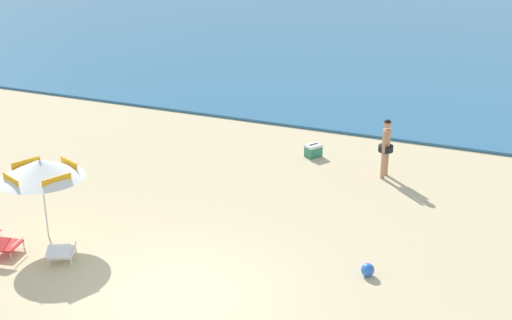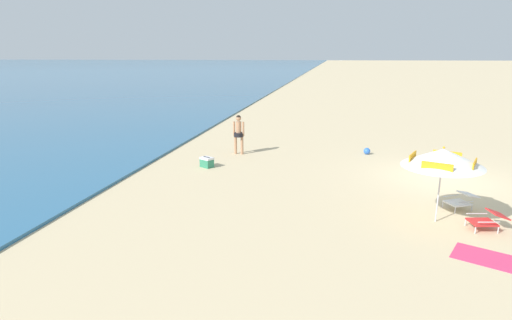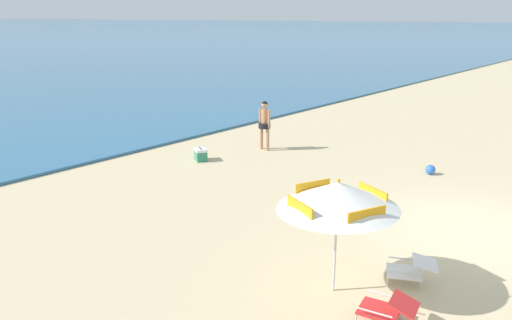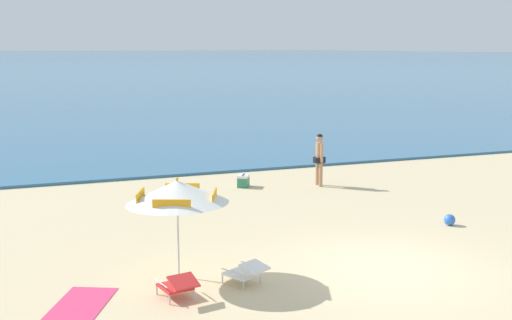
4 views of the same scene
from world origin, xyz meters
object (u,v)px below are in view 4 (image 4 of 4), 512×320
(lounge_chair_beside_umbrella, at_px, (178,285))
(cooler_box, at_px, (243,181))
(beach_towel, at_px, (79,306))
(beach_umbrella_striped_main, at_px, (177,192))
(person_standing_near_shore, at_px, (319,156))
(lounge_chair_under_umbrella, at_px, (246,271))
(beach_ball, at_px, (450,220))

(lounge_chair_beside_umbrella, bearing_deg, cooler_box, 63.09)
(lounge_chair_beside_umbrella, bearing_deg, beach_towel, 169.71)
(beach_umbrella_striped_main, relative_size, lounge_chair_beside_umbrella, 3.03)
(person_standing_near_shore, distance_m, cooler_box, 2.66)
(person_standing_near_shore, xyz_separation_m, cooler_box, (-2.43, 0.74, -0.81))
(cooler_box, height_order, beach_towel, cooler_box)
(lounge_chair_under_umbrella, bearing_deg, beach_towel, 178.44)
(cooler_box, bearing_deg, beach_ball, -61.96)
(beach_umbrella_striped_main, xyz_separation_m, lounge_chair_under_umbrella, (1.11, -0.92, -1.48))
(lounge_chair_under_umbrella, bearing_deg, beach_ball, 18.50)
(cooler_box, bearing_deg, beach_towel, -126.20)
(lounge_chair_under_umbrella, xyz_separation_m, person_standing_near_shore, (5.47, 7.82, 0.73))
(beach_umbrella_striped_main, distance_m, cooler_box, 8.83)
(beach_towel, bearing_deg, person_standing_near_shore, 41.86)
(beach_umbrella_striped_main, xyz_separation_m, cooler_box, (4.15, 7.64, -1.56))
(beach_ball, relative_size, beach_towel, 0.16)
(lounge_chair_under_umbrella, bearing_deg, lounge_chair_beside_umbrella, -170.80)
(beach_umbrella_striped_main, relative_size, person_standing_near_shore, 1.65)
(lounge_chair_under_umbrella, height_order, beach_towel, lounge_chair_under_umbrella)
(person_standing_near_shore, bearing_deg, lounge_chair_under_umbrella, -124.98)
(lounge_chair_beside_umbrella, height_order, cooler_box, lounge_chair_beside_umbrella)
(beach_umbrella_striped_main, relative_size, beach_ball, 9.82)
(person_standing_near_shore, relative_size, cooler_box, 2.90)
(lounge_chair_under_umbrella, distance_m, beach_ball, 6.80)
(lounge_chair_under_umbrella, distance_m, beach_towel, 3.17)
(lounge_chair_under_umbrella, bearing_deg, person_standing_near_shore, 55.02)
(lounge_chair_beside_umbrella, distance_m, cooler_box, 9.86)
(beach_ball, height_order, beach_towel, beach_ball)
(cooler_box, xyz_separation_m, beach_ball, (3.41, -6.40, -0.05))
(beach_umbrella_striped_main, distance_m, person_standing_near_shore, 9.56)
(lounge_chair_under_umbrella, height_order, cooler_box, lounge_chair_under_umbrella)
(beach_umbrella_striped_main, distance_m, beach_ball, 7.83)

